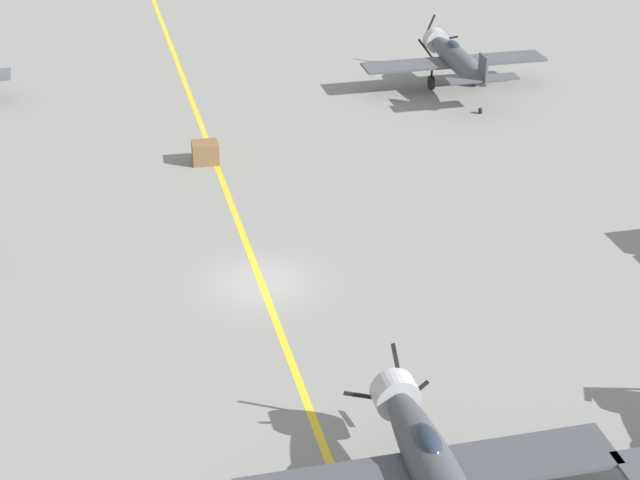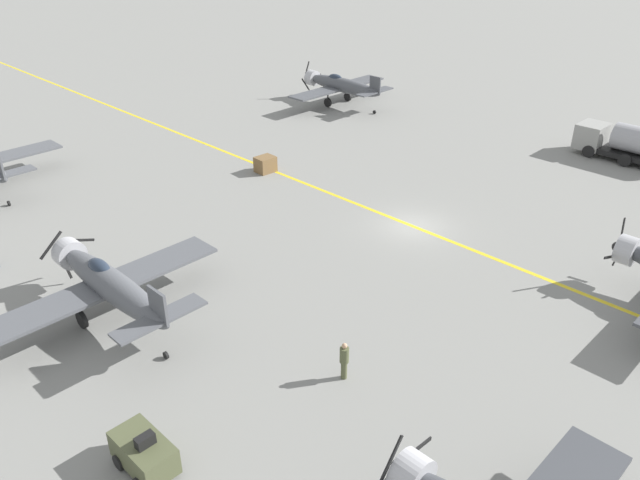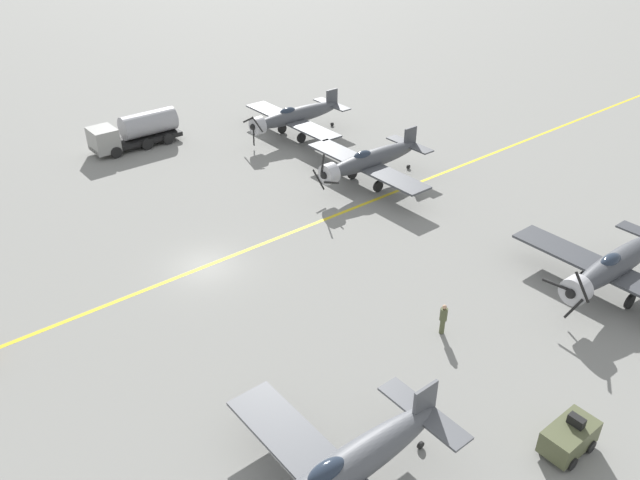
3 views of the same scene
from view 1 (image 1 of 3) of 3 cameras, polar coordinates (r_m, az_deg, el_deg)
ground_plane at (r=46.77m, az=-3.16°, el=-2.28°), size 400.00×400.00×0.00m
taxiway_stripe at (r=46.77m, az=-3.16°, el=-2.28°), size 0.30×160.00×0.01m
airplane_far_right at (r=69.69m, az=7.29°, el=9.55°), size 12.00×9.98×3.69m
airplane_near_center at (r=33.25m, az=6.13°, el=-12.22°), size 12.00×9.98×3.78m
supply_crate_by_tanker at (r=58.67m, az=-6.14°, el=4.66°), size 1.49×1.26×1.19m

